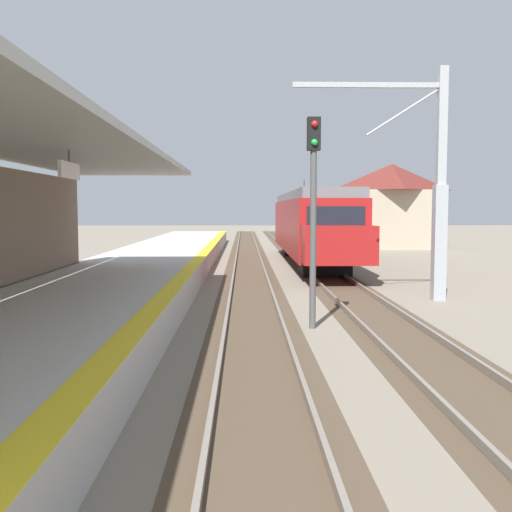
{
  "coord_description": "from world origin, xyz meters",
  "views": [
    {
      "loc": [
        1.64,
        -0.21,
        2.97
      ],
      "look_at": [
        1.87,
        10.85,
        2.1
      ],
      "focal_mm": 41.92,
      "sensor_mm": 36.0,
      "label": 1
    }
  ],
  "objects_px": {
    "approaching_train": "(311,224)",
    "catenary_pylon_far_side": "(431,190)",
    "distant_trackside_house": "(391,204)",
    "rail_signal_post": "(313,200)"
  },
  "relations": [
    {
      "from": "rail_signal_post",
      "to": "catenary_pylon_far_side",
      "type": "distance_m",
      "value": 6.29
    },
    {
      "from": "rail_signal_post",
      "to": "distant_trackside_house",
      "type": "distance_m",
      "value": 32.29
    },
    {
      "from": "approaching_train",
      "to": "distant_trackside_house",
      "type": "relative_size",
      "value": 2.97
    },
    {
      "from": "rail_signal_post",
      "to": "catenary_pylon_far_side",
      "type": "relative_size",
      "value": 0.69
    },
    {
      "from": "distant_trackside_house",
      "to": "approaching_train",
      "type": "bearing_deg",
      "value": -119.96
    },
    {
      "from": "approaching_train",
      "to": "distant_trackside_house",
      "type": "xyz_separation_m",
      "value": [
        7.62,
        13.22,
        1.16
      ]
    },
    {
      "from": "catenary_pylon_far_side",
      "to": "distant_trackside_house",
      "type": "relative_size",
      "value": 1.14
    },
    {
      "from": "approaching_train",
      "to": "catenary_pylon_far_side",
      "type": "height_order",
      "value": "catenary_pylon_far_side"
    },
    {
      "from": "approaching_train",
      "to": "catenary_pylon_far_side",
      "type": "relative_size",
      "value": 2.61
    },
    {
      "from": "catenary_pylon_far_side",
      "to": "distant_trackside_house",
      "type": "height_order",
      "value": "catenary_pylon_far_side"
    }
  ]
}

